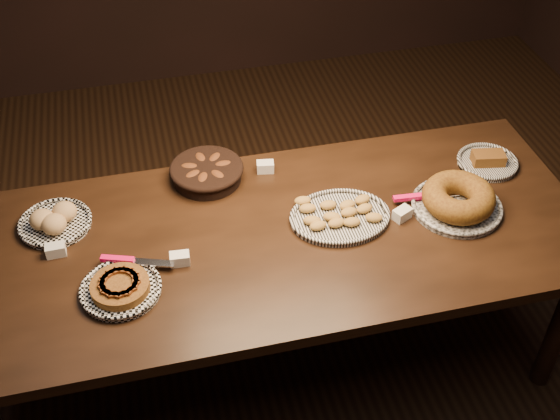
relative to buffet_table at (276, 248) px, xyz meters
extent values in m
plane|color=black|center=(0.00, 0.00, -0.68)|extent=(5.00, 5.00, 0.00)
cube|color=black|center=(0.00, 0.00, 0.05)|extent=(2.40, 1.00, 0.05)
cylinder|color=black|center=(1.08, -0.38, -0.33)|extent=(0.08, 0.08, 0.70)
cylinder|color=black|center=(-1.08, 0.38, -0.33)|extent=(0.08, 0.08, 0.70)
cylinder|color=black|center=(1.08, 0.38, -0.33)|extent=(0.08, 0.08, 0.70)
torus|color=white|center=(-0.58, -0.16, 0.09)|extent=(0.28, 0.28, 0.02)
cylinder|color=#44230D|center=(-0.58, -0.16, 0.10)|extent=(0.24, 0.24, 0.03)
cube|color=#59230F|center=(-0.53, -0.17, 0.12)|extent=(0.03, 0.07, 0.01)
cube|color=#59230F|center=(-0.53, -0.14, 0.12)|extent=(0.04, 0.07, 0.01)
cube|color=#59230F|center=(-0.54, -0.12, 0.12)|extent=(0.06, 0.06, 0.01)
cube|color=#59230F|center=(-0.57, -0.11, 0.12)|extent=(0.07, 0.04, 0.01)
cube|color=#59230F|center=(-0.59, -0.11, 0.12)|extent=(0.07, 0.03, 0.01)
cube|color=#59230F|center=(-0.62, -0.12, 0.12)|extent=(0.07, 0.06, 0.01)
cube|color=#59230F|center=(-0.63, -0.14, 0.12)|extent=(0.05, 0.07, 0.01)
cube|color=#59230F|center=(-0.64, -0.16, 0.12)|extent=(0.02, 0.07, 0.01)
cube|color=#59230F|center=(-0.63, -0.19, 0.12)|extent=(0.05, 0.07, 0.01)
cube|color=#59230F|center=(-0.61, -0.21, 0.12)|extent=(0.07, 0.05, 0.01)
cube|color=#59230F|center=(-0.59, -0.21, 0.12)|extent=(0.07, 0.03, 0.01)
cube|color=#59230F|center=(-0.56, -0.21, 0.12)|extent=(0.07, 0.05, 0.01)
cube|color=#59230F|center=(-0.54, -0.19, 0.12)|extent=(0.06, 0.07, 0.01)
cube|color=#FF0C5B|center=(-0.58, -0.03, 0.10)|extent=(0.12, 0.06, 0.02)
cube|color=silver|center=(-0.46, -0.07, 0.10)|extent=(0.15, 0.08, 0.00)
torus|color=black|center=(0.26, 0.02, 0.09)|extent=(0.31, 0.31, 0.02)
ellipsoid|color=olive|center=(0.16, -0.02, 0.10)|extent=(0.07, 0.05, 0.03)
ellipsoid|color=olive|center=(0.23, -0.02, 0.10)|extent=(0.07, 0.05, 0.03)
ellipsoid|color=olive|center=(0.29, -0.03, 0.10)|extent=(0.07, 0.05, 0.03)
ellipsoid|color=olive|center=(0.38, -0.03, 0.10)|extent=(0.08, 0.06, 0.03)
ellipsoid|color=olive|center=(0.14, 0.01, 0.10)|extent=(0.07, 0.06, 0.03)
ellipsoid|color=olive|center=(0.22, 0.01, 0.10)|extent=(0.08, 0.06, 0.03)
ellipsoid|color=olive|center=(0.29, 0.02, 0.10)|extent=(0.07, 0.05, 0.03)
ellipsoid|color=olive|center=(0.36, 0.03, 0.10)|extent=(0.08, 0.06, 0.03)
ellipsoid|color=olive|center=(0.15, 0.08, 0.10)|extent=(0.07, 0.05, 0.03)
ellipsoid|color=olive|center=(0.23, 0.08, 0.10)|extent=(0.07, 0.05, 0.03)
ellipsoid|color=olive|center=(0.30, 0.07, 0.10)|extent=(0.08, 0.06, 0.03)
ellipsoid|color=olive|center=(0.37, 0.08, 0.10)|extent=(0.08, 0.06, 0.03)
ellipsoid|color=olive|center=(0.14, 0.13, 0.10)|extent=(0.07, 0.05, 0.03)
torus|color=black|center=(0.72, -0.03, 0.09)|extent=(0.35, 0.35, 0.02)
torus|color=brown|center=(0.72, -0.03, 0.13)|extent=(0.35, 0.35, 0.10)
cube|color=#FF0C5B|center=(0.55, 0.05, 0.10)|extent=(0.12, 0.03, 0.02)
cube|color=silver|center=(0.68, 0.04, 0.10)|extent=(0.15, 0.04, 0.00)
cylinder|color=black|center=(-0.20, 0.38, 0.11)|extent=(0.31, 0.31, 0.07)
torus|color=black|center=(-0.20, 0.38, 0.13)|extent=(0.30, 0.30, 0.02)
ellipsoid|color=#34160A|center=(-0.13, 0.38, 0.13)|extent=(0.09, 0.06, 0.04)
ellipsoid|color=#34160A|center=(-0.15, 0.43, 0.13)|extent=(0.09, 0.10, 0.04)
ellipsoid|color=#34160A|center=(-0.21, 0.45, 0.13)|extent=(0.07, 0.10, 0.04)
ellipsoid|color=#34160A|center=(-0.26, 0.40, 0.13)|extent=(0.10, 0.07, 0.04)
ellipsoid|color=#34160A|center=(-0.26, 0.35, 0.13)|extent=(0.10, 0.09, 0.04)
ellipsoid|color=#34160A|center=(-0.22, 0.32, 0.13)|extent=(0.08, 0.10, 0.04)
ellipsoid|color=#34160A|center=(-0.16, 0.32, 0.13)|extent=(0.09, 0.10, 0.04)
torus|color=white|center=(-0.80, 0.24, 0.09)|extent=(0.28, 0.28, 0.02)
ellipsoid|color=#9D7148|center=(-0.84, 0.23, 0.12)|extent=(0.09, 0.09, 0.07)
ellipsoid|color=#9D7148|center=(-0.76, 0.25, 0.12)|extent=(0.09, 0.09, 0.07)
ellipsoid|color=#9D7148|center=(-0.80, 0.19, 0.12)|extent=(0.09, 0.09, 0.07)
torus|color=black|center=(0.96, 0.20, 0.09)|extent=(0.25, 0.25, 0.02)
cube|color=#44230D|center=(0.96, 0.20, 0.11)|extent=(0.14, 0.10, 0.05)
cube|color=white|center=(-0.37, -0.07, 0.10)|extent=(0.07, 0.05, 0.04)
cube|color=white|center=(0.05, 0.38, 0.10)|extent=(0.08, 0.06, 0.04)
cube|color=white|center=(0.49, -0.03, 0.10)|extent=(0.08, 0.07, 0.04)
cube|color=white|center=(-0.80, 0.08, 0.10)|extent=(0.07, 0.05, 0.04)
cube|color=white|center=(0.80, 0.08, 0.10)|extent=(0.07, 0.05, 0.04)
camera|label=1|loc=(-0.43, -1.86, 1.88)|focal=45.00mm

